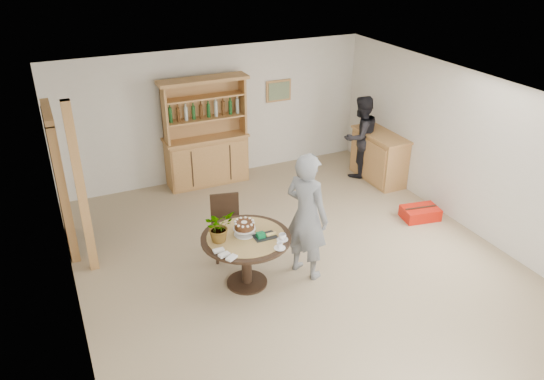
% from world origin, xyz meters
% --- Properties ---
extents(ground, '(7.00, 7.00, 0.00)m').
position_xyz_m(ground, '(0.00, 0.00, 0.00)').
color(ground, tan).
rests_on(ground, ground).
extents(room_shell, '(6.04, 7.04, 2.52)m').
position_xyz_m(room_shell, '(0.00, 0.01, 1.74)').
color(room_shell, white).
rests_on(room_shell, ground).
extents(doorway, '(0.13, 1.10, 2.18)m').
position_xyz_m(doorway, '(-2.93, 2.00, 1.11)').
color(doorway, black).
rests_on(doorway, ground).
extents(pine_post, '(0.12, 0.12, 2.50)m').
position_xyz_m(pine_post, '(-2.70, 1.20, 1.25)').
color(pine_post, tan).
rests_on(pine_post, ground).
extents(hutch, '(1.62, 0.54, 2.04)m').
position_xyz_m(hutch, '(-0.30, 3.24, 0.69)').
color(hutch, '#B37A4B').
rests_on(hutch, ground).
extents(sideboard, '(0.54, 1.26, 0.94)m').
position_xyz_m(sideboard, '(2.74, 2.00, 0.47)').
color(sideboard, '#B37A4B').
rests_on(sideboard, ground).
extents(dining_table, '(1.20, 1.20, 0.76)m').
position_xyz_m(dining_table, '(-0.84, -0.06, 0.60)').
color(dining_table, black).
rests_on(dining_table, ground).
extents(dining_chair, '(0.50, 0.50, 0.95)m').
position_xyz_m(dining_chair, '(-0.82, 0.77, 0.54)').
color(dining_chair, black).
rests_on(dining_chair, ground).
extents(birthday_cake, '(0.30, 0.30, 0.20)m').
position_xyz_m(birthday_cake, '(-0.84, -0.01, 0.88)').
color(birthday_cake, white).
rests_on(birthday_cake, dining_table).
extents(flower_vase, '(0.47, 0.44, 0.42)m').
position_xyz_m(flower_vase, '(-1.19, -0.01, 0.97)').
color(flower_vase, '#3F7233').
rests_on(flower_vase, dining_table).
extents(gift_tray, '(0.30, 0.20, 0.08)m').
position_xyz_m(gift_tray, '(-0.62, -0.19, 0.79)').
color(gift_tray, black).
rests_on(gift_tray, dining_table).
extents(coffee_cup_a, '(0.15, 0.15, 0.09)m').
position_xyz_m(coffee_cup_a, '(-0.44, -0.34, 0.80)').
color(coffee_cup_a, white).
rests_on(coffee_cup_a, dining_table).
extents(coffee_cup_b, '(0.15, 0.15, 0.08)m').
position_xyz_m(coffee_cup_b, '(-0.56, -0.51, 0.79)').
color(coffee_cup_b, white).
rests_on(coffee_cup_b, dining_table).
extents(napkins, '(0.24, 0.33, 0.03)m').
position_xyz_m(napkins, '(-1.25, -0.37, 0.77)').
color(napkins, white).
rests_on(napkins, dining_table).
extents(teen_boy, '(0.68, 0.79, 1.83)m').
position_xyz_m(teen_boy, '(0.01, -0.16, 0.92)').
color(teen_boy, slate).
rests_on(teen_boy, ground).
extents(adult_person, '(0.88, 0.75, 1.60)m').
position_xyz_m(adult_person, '(2.50, 2.32, 0.80)').
color(adult_person, black).
rests_on(adult_person, ground).
extents(red_suitcase, '(0.66, 0.50, 0.21)m').
position_xyz_m(red_suitcase, '(2.50, 0.41, 0.10)').
color(red_suitcase, red).
rests_on(red_suitcase, ground).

